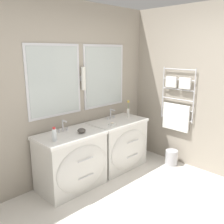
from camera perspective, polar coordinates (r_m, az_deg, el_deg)
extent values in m
cube|color=#9E9384|center=(3.64, -12.59, 3.98)|extent=(5.18, 0.06, 2.60)
cube|color=silver|center=(3.56, -12.98, 6.93)|extent=(0.85, 0.02, 1.01)
cube|color=#B2BCBA|center=(3.55, -12.89, 6.92)|extent=(0.78, 0.01, 0.94)
cube|color=silver|center=(4.13, -1.77, 8.21)|extent=(0.85, 0.02, 1.01)
cube|color=#B2BCBA|center=(4.12, -1.66, 8.20)|extent=(0.78, 0.01, 0.94)
cylinder|color=white|center=(3.79, -6.53, 7.61)|extent=(0.07, 0.07, 0.35)
cube|color=silver|center=(3.82, -6.94, 7.65)|extent=(0.05, 0.02, 0.08)
cube|color=#9E9384|center=(4.26, 16.98, 5.14)|extent=(0.06, 3.79, 2.60)
cylinder|color=silver|center=(4.16, 18.23, 3.37)|extent=(0.02, 0.02, 0.88)
cylinder|color=silver|center=(4.44, 11.58, 4.43)|extent=(0.02, 0.02, 0.88)
cylinder|color=silver|center=(4.24, 15.14, 9.40)|extent=(0.02, 0.58, 0.02)
cylinder|color=silver|center=(4.26, 15.00, 7.19)|extent=(0.02, 0.58, 0.02)
cylinder|color=silver|center=(4.28, 14.86, 5.01)|extent=(0.02, 0.58, 0.02)
cylinder|color=silver|center=(4.31, 14.73, 2.84)|extent=(0.02, 0.58, 0.02)
cylinder|color=silver|center=(4.34, 14.59, 0.71)|extent=(0.02, 0.58, 0.02)
cylinder|color=silver|center=(4.38, 14.46, -1.39)|extent=(0.02, 0.58, 0.02)
cube|color=white|center=(4.36, 14.36, -1.15)|extent=(0.04, 0.49, 0.45)
cube|color=white|center=(4.19, 16.34, 6.32)|extent=(0.04, 0.20, 0.18)
cube|color=white|center=(4.31, 13.37, 6.72)|extent=(0.04, 0.20, 0.18)
cube|color=silver|center=(3.62, -9.44, -11.24)|extent=(0.90, 0.55, 0.76)
ellipsoid|color=silver|center=(3.42, -6.71, -12.70)|extent=(0.83, 0.12, 0.64)
cube|color=white|center=(3.47, -9.71, -5.25)|extent=(0.93, 0.57, 0.04)
ellipsoid|color=white|center=(3.46, -9.43, -5.55)|extent=(0.32, 0.28, 0.07)
cylinder|color=silver|center=(3.31, -6.01, -10.76)|extent=(0.25, 0.01, 0.01)
cylinder|color=silver|center=(3.42, -5.91, -14.45)|extent=(0.25, 0.01, 0.01)
cube|color=silver|center=(4.19, 1.16, -7.49)|extent=(0.90, 0.55, 0.76)
ellipsoid|color=silver|center=(4.02, 4.00, -8.48)|extent=(0.83, 0.12, 0.64)
cube|color=white|center=(4.06, 1.19, -2.22)|extent=(0.93, 0.57, 0.04)
ellipsoid|color=white|center=(4.04, 1.47, -2.46)|extent=(0.32, 0.28, 0.07)
cylinder|color=silver|center=(3.92, 4.81, -6.71)|extent=(0.25, 0.01, 0.01)
cylinder|color=silver|center=(4.01, 4.74, -9.95)|extent=(0.25, 0.01, 0.01)
cylinder|color=silver|center=(3.56, -11.18, -3.05)|extent=(0.02, 0.02, 0.17)
cylinder|color=silver|center=(3.50, -10.81, -2.06)|extent=(0.02, 0.09, 0.02)
cylinder|color=silver|center=(3.54, -12.07, -4.29)|extent=(0.03, 0.03, 0.04)
cylinder|color=silver|center=(3.62, -10.21, -3.83)|extent=(0.03, 0.03, 0.04)
cylinder|color=silver|center=(4.13, -0.31, -0.40)|extent=(0.02, 0.02, 0.17)
cylinder|color=silver|center=(4.08, 0.15, 0.48)|extent=(0.02, 0.09, 0.02)
cylinder|color=silver|center=(4.10, -1.00, -1.47)|extent=(0.03, 0.03, 0.04)
cylinder|color=silver|center=(4.20, 0.38, -1.11)|extent=(0.03, 0.03, 0.04)
cylinder|color=silver|center=(3.21, -13.04, -5.12)|extent=(0.06, 0.06, 0.16)
cylinder|color=red|center=(3.19, -13.13, -3.60)|extent=(0.04, 0.04, 0.02)
ellipsoid|color=#4C4742|center=(3.46, -6.98, -4.25)|extent=(0.11, 0.11, 0.07)
cylinder|color=silver|center=(4.26, 3.70, -0.18)|extent=(0.05, 0.05, 0.14)
cylinder|color=#477238|center=(4.23, 3.73, 1.57)|extent=(0.01, 0.01, 0.13)
sphere|color=#E5BF47|center=(4.22, 3.75, 2.40)|extent=(0.04, 0.04, 0.04)
cube|color=white|center=(3.80, 0.00, -2.84)|extent=(0.11, 0.08, 0.02)
ellipsoid|color=#F2E5CC|center=(3.79, 0.00, -2.52)|extent=(0.07, 0.05, 0.02)
cylinder|color=#B7B7BC|center=(4.44, 13.43, -10.08)|extent=(0.21, 0.21, 0.26)
torus|color=#B7B7BC|center=(4.40, 13.52, -8.63)|extent=(0.21, 0.21, 0.01)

